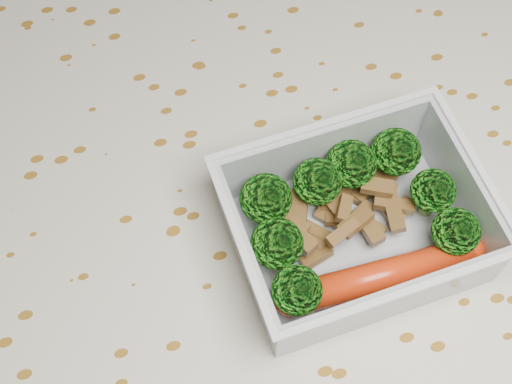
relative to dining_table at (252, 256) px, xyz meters
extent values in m
cube|color=brown|center=(0.00, 0.00, 0.06)|extent=(1.40, 0.90, 0.04)
cube|color=beige|center=(0.00, 0.00, 0.09)|extent=(1.46, 0.96, 0.01)
cube|color=silver|center=(0.06, -0.04, 0.09)|extent=(0.16, 0.13, 0.00)
cube|color=silver|center=(0.05, 0.01, 0.12)|extent=(0.15, 0.01, 0.05)
cube|color=silver|center=(0.06, -0.10, 0.12)|extent=(0.15, 0.01, 0.05)
cube|color=silver|center=(0.13, -0.04, 0.12)|extent=(0.01, 0.11, 0.05)
cube|color=silver|center=(-0.02, -0.05, 0.12)|extent=(0.01, 0.11, 0.05)
cube|color=silver|center=(0.05, 0.02, 0.14)|extent=(0.16, 0.01, 0.00)
cube|color=silver|center=(0.06, -0.10, 0.14)|extent=(0.16, 0.01, 0.00)
cube|color=silver|center=(0.14, -0.04, 0.14)|extent=(0.01, 0.12, 0.00)
cube|color=silver|center=(-0.02, -0.05, 0.14)|extent=(0.01, 0.12, 0.00)
cylinder|color=#608C3F|center=(0.01, -0.01, 0.10)|extent=(0.01, 0.01, 0.01)
ellipsoid|color=#2F8315|center=(0.01, -0.01, 0.12)|extent=(0.03, 0.03, 0.03)
cylinder|color=#608C3F|center=(0.04, -0.01, 0.10)|extent=(0.01, 0.01, 0.02)
ellipsoid|color=#2F8315|center=(0.04, -0.01, 0.12)|extent=(0.03, 0.03, 0.03)
cylinder|color=#608C3F|center=(0.07, 0.00, 0.10)|extent=(0.01, 0.01, 0.01)
ellipsoid|color=#2F8315|center=(0.07, 0.00, 0.12)|extent=(0.03, 0.03, 0.03)
cylinder|color=#608C3F|center=(0.10, 0.00, 0.10)|extent=(0.01, 0.01, 0.02)
ellipsoid|color=#2F8315|center=(0.10, 0.00, 0.12)|extent=(0.03, 0.03, 0.03)
cylinder|color=#608C3F|center=(0.00, -0.04, 0.10)|extent=(0.01, 0.01, 0.01)
ellipsoid|color=#2F8315|center=(0.00, -0.04, 0.12)|extent=(0.03, 0.03, 0.03)
cylinder|color=#608C3F|center=(0.11, -0.04, 0.10)|extent=(0.01, 0.01, 0.02)
ellipsoid|color=#2F8315|center=(0.11, -0.04, 0.12)|extent=(0.03, 0.03, 0.03)
cylinder|color=#608C3F|center=(0.01, -0.08, 0.10)|extent=(0.01, 0.01, 0.02)
ellipsoid|color=#2F8315|center=(0.01, -0.08, 0.12)|extent=(0.03, 0.03, 0.03)
cylinder|color=#608C3F|center=(0.12, -0.07, 0.10)|extent=(0.01, 0.01, 0.02)
ellipsoid|color=#2F8315|center=(0.12, -0.07, 0.12)|extent=(0.03, 0.03, 0.03)
cube|color=brown|center=(0.05, -0.03, 0.11)|extent=(0.02, 0.02, 0.01)
cube|color=brown|center=(0.09, -0.02, 0.11)|extent=(0.02, 0.02, 0.01)
cube|color=brown|center=(0.05, -0.03, 0.10)|extent=(0.02, 0.01, 0.01)
cube|color=brown|center=(0.08, -0.02, 0.11)|extent=(0.02, 0.02, 0.01)
cube|color=brown|center=(0.08, -0.01, 0.10)|extent=(0.03, 0.03, 0.01)
cube|color=brown|center=(0.09, -0.03, 0.11)|extent=(0.03, 0.02, 0.01)
cube|color=brown|center=(0.03, -0.05, 0.10)|extent=(0.02, 0.02, 0.01)
cube|color=brown|center=(0.10, -0.01, 0.10)|extent=(0.03, 0.02, 0.01)
cube|color=brown|center=(0.02, -0.04, 0.11)|extent=(0.02, 0.03, 0.01)
cube|color=brown|center=(0.06, -0.04, 0.11)|extent=(0.03, 0.02, 0.01)
cube|color=brown|center=(0.09, -0.03, 0.10)|extent=(0.01, 0.02, 0.01)
cube|color=brown|center=(0.05, -0.02, 0.11)|extent=(0.02, 0.03, 0.01)
cube|color=brown|center=(0.05, -0.05, 0.12)|extent=(0.03, 0.02, 0.01)
cube|color=brown|center=(0.07, -0.03, 0.10)|extent=(0.02, 0.02, 0.01)
cube|color=brown|center=(0.08, -0.01, 0.10)|extent=(0.03, 0.02, 0.01)
cube|color=brown|center=(0.02, -0.03, 0.11)|extent=(0.02, 0.02, 0.01)
cube|color=brown|center=(0.03, -0.04, 0.10)|extent=(0.01, 0.02, 0.01)
cube|color=brown|center=(0.07, -0.04, 0.11)|extent=(0.01, 0.03, 0.01)
cube|color=brown|center=(0.09, -0.04, 0.11)|extent=(0.01, 0.03, 0.01)
cube|color=brown|center=(0.02, -0.02, 0.11)|extent=(0.03, 0.03, 0.01)
cube|color=brown|center=(0.05, -0.01, 0.10)|extent=(0.02, 0.03, 0.01)
cube|color=brown|center=(0.07, -0.01, 0.10)|extent=(0.02, 0.01, 0.01)
cube|color=brown|center=(0.07, -0.04, 0.10)|extent=(0.02, 0.03, 0.01)
cube|color=brown|center=(0.10, -0.04, 0.10)|extent=(0.02, 0.02, 0.01)
cube|color=brown|center=(0.04, -0.04, 0.10)|extent=(0.02, 0.03, 0.01)
cube|color=brown|center=(0.03, -0.02, 0.11)|extent=(0.02, 0.03, 0.01)
cube|color=brown|center=(0.05, -0.03, 0.10)|extent=(0.02, 0.03, 0.01)
cylinder|color=red|center=(0.06, -0.08, 0.11)|extent=(0.12, 0.02, 0.02)
sphere|color=red|center=(0.12, -0.08, 0.11)|extent=(0.02, 0.02, 0.02)
sphere|color=red|center=(0.00, -0.08, 0.11)|extent=(0.02, 0.02, 0.02)
camera|label=1|loc=(-0.06, -0.21, 0.53)|focal=50.00mm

